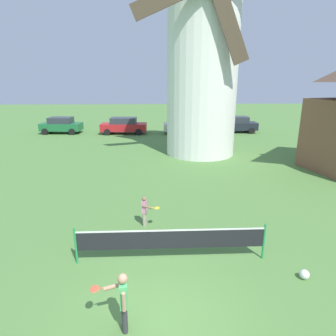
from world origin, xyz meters
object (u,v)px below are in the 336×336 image
tennis_net (171,239)px  stray_ball (305,274)px  parked_car_green (61,125)px  parked_car_black (236,124)px  player_far (145,209)px  parked_car_cream (183,125)px  player_near (123,299)px  parked_car_red (124,125)px  windmill (203,47)px

tennis_net → stray_ball: (3.44, -0.96, -0.56)m
parked_car_green → parked_car_black: size_ratio=0.97×
tennis_net → parked_car_black: bearing=70.3°
player_far → parked_car_cream: size_ratio=0.29×
parked_car_green → parked_car_cream: same height
player_near → parked_car_green: 25.43m
parked_car_cream → parked_car_green: bearing=176.8°
tennis_net → stray_ball: tennis_net is taller
parked_car_black → parked_car_red: bearing=-178.3°
stray_ball → parked_car_black: bearing=79.3°
parked_car_black → parked_car_green: bearing=179.3°
player_near → windmill: bearing=75.8°
player_far → parked_car_green: 21.29m
parked_car_cream → parked_car_red: bearing=178.7°
windmill → parked_car_cream: 10.22m
player_near → stray_ball: player_near is taller
parked_car_red → parked_car_black: (11.06, 0.32, -0.00)m
player_near → player_far: 4.59m
parked_car_black → parked_car_cream: bearing=-175.1°
tennis_net → parked_car_cream: size_ratio=1.40×
windmill → player_far: size_ratio=13.40×
parked_car_green → parked_car_black: same height
parked_car_cream → parked_car_black: same height
player_far → stray_ball: 5.31m
player_far → parked_car_black: 21.00m
windmill → parked_car_cream: size_ratio=3.82×
stray_ball → parked_car_cream: parked_car_cream is taller
parked_car_green → parked_car_red: size_ratio=0.90×
parked_car_green → parked_car_cream: 11.89m
windmill → parked_car_black: bearing=60.2°
player_near → player_far: size_ratio=1.23×
player_far → parked_car_cream: parked_car_cream is taller
stray_ball → parked_car_cream: size_ratio=0.07×
tennis_net → player_far: (-0.80, 2.19, -0.06)m
windmill → tennis_net: (-2.75, -12.86, -6.35)m
parked_car_black → windmill: bearing=-119.8°
windmill → player_far: (-3.56, -10.67, -6.41)m
tennis_net → parked_car_cream: 21.08m
player_near → player_far: player_near is taller
player_near → parked_car_green: size_ratio=0.34×
player_near → parked_car_cream: 23.60m
player_near → parked_car_red: bearing=95.6°
windmill → player_near: (-3.87, -15.25, -6.27)m
player_near → stray_ball: (4.55, 1.43, -0.63)m
tennis_net → parked_car_black: (7.66, 21.41, 0.12)m
parked_car_red → windmill: bearing=-53.2°
tennis_net → parked_car_green: bearing=113.8°
windmill → parked_car_black: (4.90, 8.55, -6.23)m
tennis_net → parked_car_red: 21.36m
windmill → stray_ball: windmill is taller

